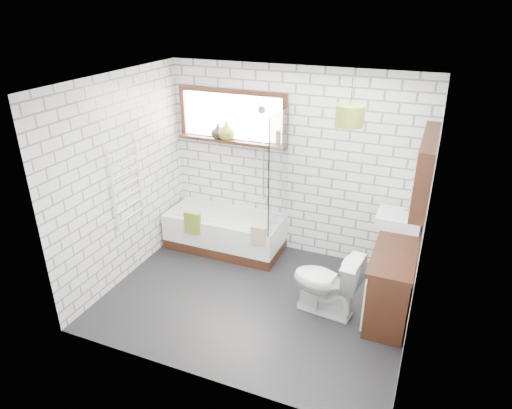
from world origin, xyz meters
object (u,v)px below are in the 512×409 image
at_px(vanity, 393,277).
at_px(basin, 399,220).
at_px(toilet, 326,282).
at_px(pendant, 350,116).
at_px(bathtub, 225,231).

relative_size(vanity, basin, 2.78).
xyz_separation_m(toilet, pendant, (-0.01, 0.60, 1.72)).
distance_m(basin, toilet, 1.18).
relative_size(vanity, pendant, 4.57).
bearing_deg(bathtub, toilet, -27.35).
bearing_deg(vanity, toilet, -150.74).
distance_m(toilet, pendant, 1.82).
bearing_deg(basin, pendant, -156.15).
xyz_separation_m(vanity, basin, (-0.06, 0.50, 0.47)).
bearing_deg(bathtub, vanity, -11.49).
height_order(vanity, basin, basin).
bearing_deg(toilet, basin, 151.90).
bearing_deg(basin, bathtub, -179.30).
bearing_deg(bathtub, pendant, -8.66).
relative_size(basin, toilet, 0.65).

